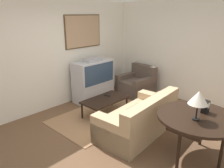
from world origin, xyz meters
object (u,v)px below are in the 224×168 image
tv (93,80)px  coffee_table (105,100)px  armchair (137,85)px  mantel_clock (206,107)px  console_table (198,119)px  table_lamp (199,98)px  couch (140,120)px

tv → coffee_table: bearing=-117.5°
armchair → mantel_clock: mantel_clock is taller
tv → coffee_table: size_ratio=1.08×
coffee_table → console_table: console_table is taller
tv → mantel_clock: (-0.42, -3.20, 0.31)m
tv → table_lamp: table_lamp is taller
table_lamp → mantel_clock: table_lamp is taller
armchair → couch: bearing=-44.6°
tv → table_lamp: size_ratio=2.54×
console_table → coffee_table: bearing=86.6°
couch → coffee_table: (0.11, 1.09, 0.08)m
armchair → table_lamp: (-1.91, -2.55, 0.84)m
tv → console_table: bearing=-101.0°
armchair → tv: bearing=-112.9°
console_table → tv: bearing=79.0°
coffee_table → table_lamp: table_lamp is taller
couch → table_lamp: (-0.17, -1.17, 0.84)m
tv → coffee_table: tv is taller
couch → mantel_clock: 1.32m
coffee_table → console_table: bearing=-93.4°
tv → couch: 2.13m
tv → mantel_clock: size_ratio=6.02×
armchair → mantel_clock: bearing=-24.4°
mantel_clock → coffee_table: bearing=91.8°
console_table → mantel_clock: size_ratio=6.51×
armchair → coffee_table: bearing=-73.0°
coffee_table → couch: bearing=-96.0°
mantel_clock → table_lamp: bearing=179.8°
tv → armchair: bearing=-29.8°
tv → coffee_table: (-0.49, -0.94, -0.19)m
table_lamp → mantel_clock: size_ratio=2.37×
table_lamp → coffee_table: bearing=82.7°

